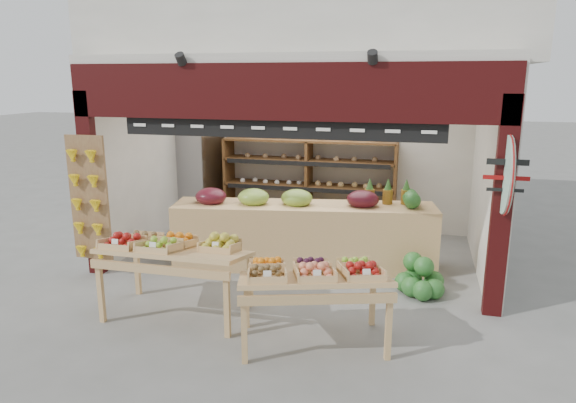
# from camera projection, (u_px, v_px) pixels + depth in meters

# --- Properties ---
(ground) EXTENTS (60.00, 60.00, 0.00)m
(ground) POSITION_uv_depth(u_px,v_px,m) (294.00, 264.00, 7.96)
(ground) COLOR slate
(ground) RESTS_ON ground
(shop_structure) EXTENTS (6.36, 5.12, 5.40)m
(shop_structure) POSITION_uv_depth(u_px,v_px,m) (318.00, 10.00, 8.56)
(shop_structure) COLOR silver
(shop_structure) RESTS_ON ground
(banana_board) EXTENTS (0.60, 0.15, 1.80)m
(banana_board) POSITION_uv_depth(u_px,v_px,m) (88.00, 201.00, 7.27)
(banana_board) COLOR olive
(banana_board) RESTS_ON ground
(gift_sign) EXTENTS (0.04, 0.93, 0.92)m
(gift_sign) POSITION_uv_depth(u_px,v_px,m) (506.00, 175.00, 5.79)
(gift_sign) COLOR #A6D1BD
(gift_sign) RESTS_ON ground
(back_shelving) EXTENTS (3.23, 0.53, 1.98)m
(back_shelving) POSITION_uv_depth(u_px,v_px,m) (309.00, 165.00, 9.54)
(back_shelving) COLOR brown
(back_shelving) RESTS_ON ground
(refrigerator) EXTENTS (0.94, 0.94, 1.95)m
(refrigerator) POSITION_uv_depth(u_px,v_px,m) (198.00, 175.00, 10.04)
(refrigerator) COLOR #B1B4B8
(refrigerator) RESTS_ON ground
(cardboard_stack) EXTENTS (1.03, 0.75, 0.73)m
(cardboard_stack) POSITION_uv_depth(u_px,v_px,m) (201.00, 236.00, 8.50)
(cardboard_stack) COLOR silver
(cardboard_stack) RESTS_ON ground
(mid_counter) EXTENTS (3.97, 1.42, 1.21)m
(mid_counter) POSITION_uv_depth(u_px,v_px,m) (303.00, 233.00, 7.76)
(mid_counter) COLOR tan
(mid_counter) RESTS_ON ground
(display_table_left) EXTENTS (1.70, 0.97, 1.07)m
(display_table_left) POSITION_uv_depth(u_px,v_px,m) (168.00, 248.00, 6.16)
(display_table_left) COLOR tan
(display_table_left) RESTS_ON ground
(display_table_right) EXTENTS (1.77, 1.31, 1.01)m
(display_table_right) POSITION_uv_depth(u_px,v_px,m) (314.00, 274.00, 5.43)
(display_table_right) COLOR tan
(display_table_right) RESTS_ON ground
(watermelon_pile) EXTENTS (0.66, 0.68, 0.51)m
(watermelon_pile) POSITION_uv_depth(u_px,v_px,m) (419.00, 279.00, 6.85)
(watermelon_pile) COLOR #194818
(watermelon_pile) RESTS_ON ground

